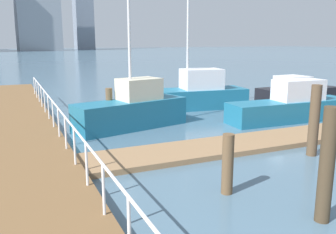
# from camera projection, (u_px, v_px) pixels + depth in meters

# --- Properties ---
(ground_plane) EXTENTS (300.00, 300.00, 0.00)m
(ground_plane) POSITION_uv_depth(u_px,v_px,m) (100.00, 108.00, 20.62)
(ground_plane) COLOR slate
(floating_dock) EXTENTS (12.35, 2.00, 0.18)m
(floating_dock) POSITION_uv_depth(u_px,v_px,m) (237.00, 145.00, 13.08)
(floating_dock) COLOR #93704C
(floating_dock) RESTS_ON ground_plane
(boardwalk_railing) EXTENTS (0.06, 29.11, 1.08)m
(boardwalk_railing) POSITION_uv_depth(u_px,v_px,m) (74.00, 135.00, 9.91)
(boardwalk_railing) COLOR white
(boardwalk_railing) RESTS_ON boardwalk
(dock_piling_0) EXTENTS (0.27, 0.27, 1.71)m
(dock_piling_0) POSITION_uv_depth(u_px,v_px,m) (298.00, 95.00, 19.53)
(dock_piling_0) COLOR #473826
(dock_piling_0) RESTS_ON ground_plane
(dock_piling_1) EXTENTS (0.29, 0.29, 1.54)m
(dock_piling_1) POSITION_uv_depth(u_px,v_px,m) (228.00, 164.00, 9.00)
(dock_piling_1) COLOR brown
(dock_piling_1) RESTS_ON ground_plane
(dock_piling_2) EXTENTS (0.31, 0.31, 2.48)m
(dock_piling_2) POSITION_uv_depth(u_px,v_px,m) (327.00, 166.00, 7.50)
(dock_piling_2) COLOR #473826
(dock_piling_2) RESTS_ON ground_plane
(dock_piling_4) EXTENTS (0.29, 0.29, 1.74)m
(dock_piling_4) POSITION_uv_depth(u_px,v_px,m) (109.00, 108.00, 15.87)
(dock_piling_4) COLOR brown
(dock_piling_4) RESTS_ON ground_plane
(dock_piling_5) EXTENTS (0.33, 0.33, 2.37)m
(dock_piling_5) POSITION_uv_depth(u_px,v_px,m) (314.00, 121.00, 11.92)
(dock_piling_5) COLOR brown
(dock_piling_5) RESTS_ON ground_plane
(moored_boat_0) EXTENTS (5.23, 2.65, 6.39)m
(moored_boat_0) POSITION_uv_depth(u_px,v_px,m) (132.00, 109.00, 15.79)
(moored_boat_0) COLOR #1E6B8C
(moored_boat_0) RESTS_ON ground_plane
(moored_boat_1) EXTENTS (5.23, 2.37, 1.60)m
(moored_boat_1) POSITION_uv_depth(u_px,v_px,m) (297.00, 92.00, 22.66)
(moored_boat_1) COLOR black
(moored_boat_1) RESTS_ON ground_plane
(moored_boat_3) EXTENTS (6.88, 2.65, 9.19)m
(moored_boat_3) POSITION_uv_depth(u_px,v_px,m) (190.00, 94.00, 20.24)
(moored_boat_3) COLOR #1E6B8C
(moored_boat_3) RESTS_ON ground_plane
(moored_boat_5) EXTENTS (6.38, 1.74, 1.95)m
(moored_boat_5) POSITION_uv_depth(u_px,v_px,m) (292.00, 106.00, 17.23)
(moored_boat_5) COLOR #1E6B8C
(moored_boat_5) RESTS_ON ground_plane
(skyline_tower_3) EXTENTS (14.58, 11.26, 28.15)m
(skyline_tower_3) POSITION_uv_depth(u_px,v_px,m) (37.00, 9.00, 123.01)
(skyline_tower_3) COLOR #8C939E
(skyline_tower_3) RESTS_ON ground_plane
(skyline_tower_4) EXTENTS (7.38, 6.63, 34.07)m
(skyline_tower_4) POSITION_uv_depth(u_px,v_px,m) (83.00, 5.00, 142.46)
(skyline_tower_4) COLOR gray
(skyline_tower_4) RESTS_ON ground_plane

